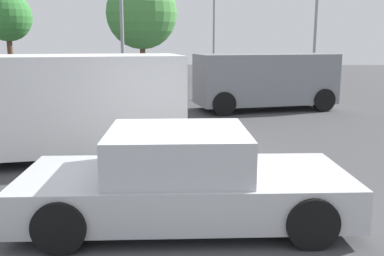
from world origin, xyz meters
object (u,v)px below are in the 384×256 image
van_white (61,103)px  light_post_mid (214,19)px  sedan_foreground (183,180)px  suv_dark (265,80)px  pedestrian (151,88)px

van_white → light_post_mid: size_ratio=0.98×
sedan_foreground → suv_dark: (2.27, 9.94, 0.50)m
suv_dark → light_post_mid: (-1.79, 12.17, 2.68)m
suv_dark → light_post_mid: 12.59m
van_white → light_post_mid: 19.36m
light_post_mid → pedestrian: bearing=-98.1°
sedan_foreground → van_white: van_white is taller
sedan_foreground → pedestrian: size_ratio=2.70×
sedan_foreground → van_white: 4.26m
van_white → suv_dark: (5.03, 6.74, -0.08)m
pedestrian → light_post_mid: light_post_mid is taller
pedestrian → light_post_mid: (2.03, 14.17, 2.78)m
suv_dark → pedestrian: size_ratio=3.14×
pedestrian → sedan_foreground: bearing=-150.9°
suv_dark → light_post_mid: size_ratio=0.96×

